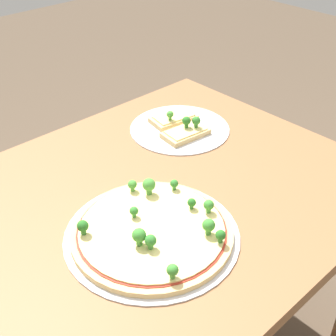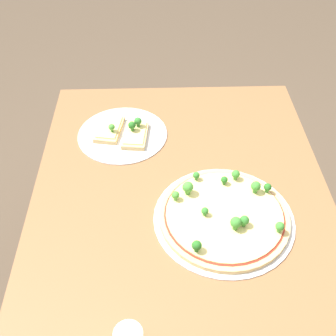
% 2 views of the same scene
% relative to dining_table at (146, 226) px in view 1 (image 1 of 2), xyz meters
% --- Properties ---
extents(dining_table, '(1.19, 0.90, 0.72)m').
position_rel_dining_table_xyz_m(dining_table, '(0.00, 0.00, 0.00)').
color(dining_table, brown).
rests_on(dining_table, ground_plane).
extents(pizza_tray_whole, '(0.40, 0.40, 0.07)m').
position_rel_dining_table_xyz_m(pizza_tray_whole, '(0.08, 0.11, 0.10)').
color(pizza_tray_whole, silver).
rests_on(pizza_tray_whole, dining_table).
extents(pizza_tray_slice, '(0.31, 0.31, 0.06)m').
position_rel_dining_table_xyz_m(pizza_tray_slice, '(-0.31, -0.19, 0.10)').
color(pizza_tray_slice, silver).
rests_on(pizza_tray_slice, dining_table).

